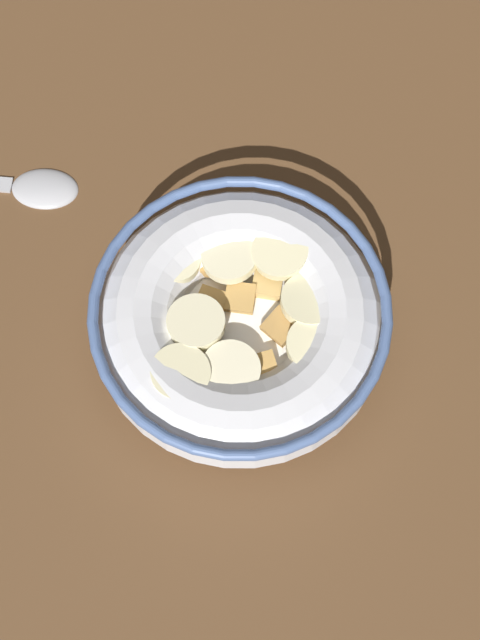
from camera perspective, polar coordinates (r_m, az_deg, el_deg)
ground_plane at (r=49.56cm, az=0.00°, el=-1.67°), size 121.50×121.50×2.00cm
cereal_bowl at (r=46.19cm, az=0.01°, el=-0.16°), size 16.02×16.02×4.79cm
spoon at (r=54.29cm, az=-14.79°, el=8.81°), size 10.76×10.82×0.80cm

